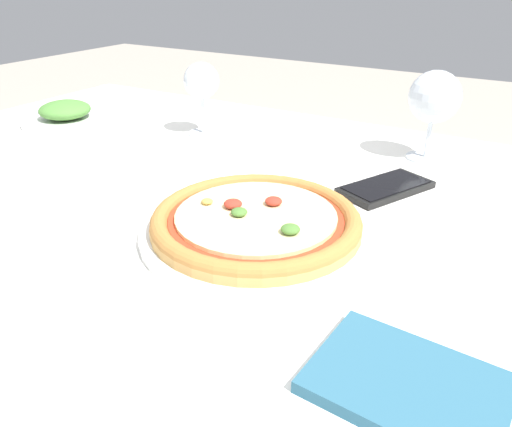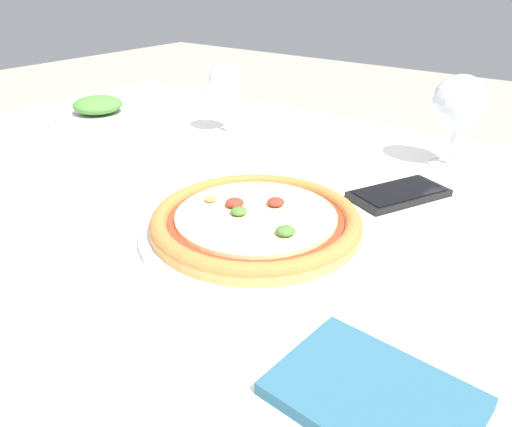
# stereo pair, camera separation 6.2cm
# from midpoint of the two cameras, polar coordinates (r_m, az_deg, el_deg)

# --- Properties ---
(dining_table) EXTENTS (1.24, 1.12, 0.72)m
(dining_table) POSITION_cam_midpoint_polar(r_m,az_deg,el_deg) (0.77, -15.65, -4.30)
(dining_table) COLOR #997047
(dining_table) RESTS_ON ground_plane
(pizza_plate) EXTENTS (0.29, 0.29, 0.04)m
(pizza_plate) POSITION_cam_midpoint_polar(r_m,az_deg,el_deg) (0.62, -2.84, -1.14)
(pizza_plate) COLOR white
(pizza_plate) RESTS_ON dining_table
(wine_glass_far_left) EXTENTS (0.07, 0.07, 0.14)m
(wine_glass_far_left) POSITION_cam_midpoint_polar(r_m,az_deg,el_deg) (1.00, -8.07, 14.49)
(wine_glass_far_left) COLOR silver
(wine_glass_far_left) RESTS_ON dining_table
(wine_glass_far_right) EXTENTS (0.09, 0.09, 0.15)m
(wine_glass_far_right) POSITION_cam_midpoint_polar(r_m,az_deg,el_deg) (0.89, 17.86, 12.36)
(wine_glass_far_right) COLOR silver
(wine_glass_far_right) RESTS_ON dining_table
(cell_phone) EXTENTS (0.12, 0.16, 0.01)m
(cell_phone) POSITION_cam_midpoint_polar(r_m,az_deg,el_deg) (0.77, 12.40, 2.85)
(cell_phone) COLOR black
(cell_phone) RESTS_ON dining_table
(side_plate) EXTENTS (0.18, 0.18, 0.05)m
(side_plate) POSITION_cam_midpoint_polar(r_m,az_deg,el_deg) (1.17, -22.38, 10.39)
(side_plate) COLOR white
(side_plate) RESTS_ON dining_table
(napkin_folded) EXTENTS (0.16, 0.12, 0.01)m
(napkin_folded) POSITION_cam_midpoint_polar(r_m,az_deg,el_deg) (0.43, 12.82, -18.69)
(napkin_folded) COLOR #2D607A
(napkin_folded) RESTS_ON dining_table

